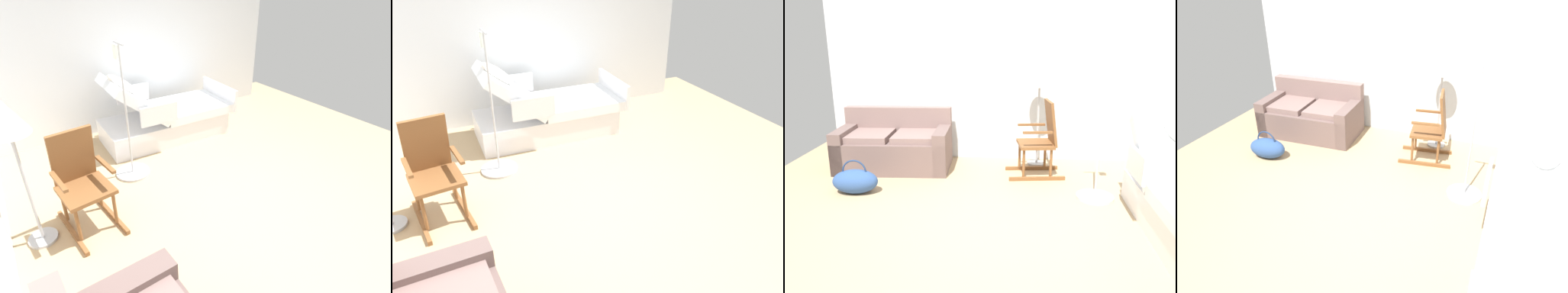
% 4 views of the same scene
% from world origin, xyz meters
% --- Properties ---
extents(ground_plane, '(6.51, 6.51, 0.00)m').
position_xyz_m(ground_plane, '(0.00, 0.00, 0.00)').
color(ground_plane, tan).
extents(side_wall, '(0.10, 5.03, 2.70)m').
position_xyz_m(side_wall, '(2.65, 0.00, 1.35)').
color(side_wall, silver).
rests_on(side_wall, ground).
extents(hospital_bed, '(1.06, 2.09, 1.18)m').
position_xyz_m(hospital_bed, '(1.88, 0.02, 0.32)').
color(hospital_bed, silver).
rests_on(hospital_bed, ground).
extents(rocking_chair, '(0.81, 0.56, 1.05)m').
position_xyz_m(rocking_chair, '(0.53, 1.67, 0.50)').
color(rocking_chair, brown).
rests_on(rocking_chair, ground).
extents(iv_pole, '(0.44, 0.44, 1.69)m').
position_xyz_m(iv_pole, '(1.15, 0.91, 0.25)').
color(iv_pole, '#B2B5BA').
rests_on(iv_pole, ground).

